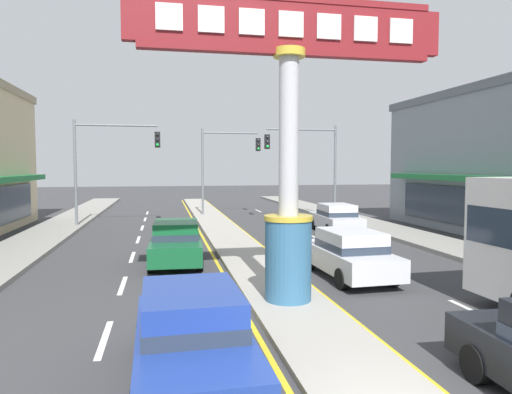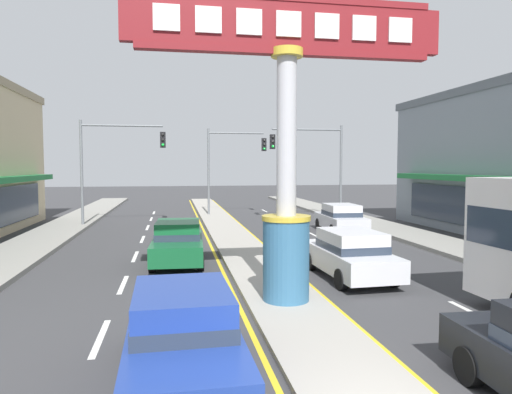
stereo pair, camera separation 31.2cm
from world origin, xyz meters
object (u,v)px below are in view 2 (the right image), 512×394
(traffic_light_median_far, at_px, (230,157))
(sedan_near_right_lane, at_px, (178,242))
(traffic_light_right_side, at_px, (315,155))
(sedan_near_left_lane, at_px, (341,218))
(district_sign, at_px, (287,142))
(sedan_far_left_oncoming, at_px, (350,254))
(traffic_light_left_side, at_px, (113,154))
(sedan_kerb_right, at_px, (183,335))

(traffic_light_median_far, distance_m, sedan_near_right_lane, 16.63)
(traffic_light_right_side, height_order, traffic_light_median_far, same)
(traffic_light_right_side, distance_m, sedan_near_left_lane, 6.51)
(district_sign, relative_size, traffic_light_right_side, 1.29)
(sedan_near_right_lane, relative_size, sedan_far_left_oncoming, 1.00)
(sedan_near_right_lane, bearing_deg, traffic_light_left_side, 108.03)
(sedan_near_left_lane, bearing_deg, traffic_light_median_far, 117.13)
(traffic_light_right_side, relative_size, traffic_light_median_far, 1.00)
(traffic_light_median_far, bearing_deg, traffic_light_left_side, -146.93)
(sedan_near_left_lane, height_order, sedan_kerb_right, same)
(sedan_near_right_lane, height_order, sedan_near_left_lane, same)
(traffic_light_left_side, relative_size, traffic_light_median_far, 1.00)
(district_sign, height_order, sedan_far_left_oncoming, district_sign)
(traffic_light_median_far, distance_m, sedan_far_left_oncoming, 19.49)
(traffic_light_right_side, height_order, sedan_near_right_lane, traffic_light_right_side)
(sedan_near_left_lane, bearing_deg, traffic_light_right_side, 87.02)
(sedan_near_left_lane, xyz_separation_m, sedan_kerb_right, (-8.62, -15.99, 0.00))
(traffic_light_median_far, distance_m, sedan_near_left_lane, 11.10)
(sedan_kerb_right, bearing_deg, traffic_light_right_side, 67.50)
(traffic_light_median_far, distance_m, sedan_kerb_right, 25.90)
(traffic_light_left_side, xyz_separation_m, sedan_far_left_oncoming, (8.91, -14.32, -3.46))
(traffic_light_right_side, distance_m, traffic_light_median_far, 6.42)
(district_sign, relative_size, sedan_far_left_oncoming, 1.83)
(sedan_near_right_lane, relative_size, sedan_kerb_right, 1.01)
(district_sign, bearing_deg, traffic_light_median_far, 86.98)
(traffic_light_right_side, distance_m, sedan_near_right_lane, 15.29)
(district_sign, relative_size, traffic_light_median_far, 1.29)
(sedan_kerb_right, bearing_deg, sedan_near_left_lane, 61.68)
(traffic_light_median_far, bearing_deg, sedan_near_right_lane, -103.48)
(district_sign, xyz_separation_m, sedan_kerb_right, (-2.66, -3.83, -3.36))
(traffic_light_right_side, bearing_deg, traffic_light_left_side, -175.82)
(traffic_light_right_side, relative_size, sedan_near_right_lane, 1.42)
(sedan_far_left_oncoming, relative_size, sedan_kerb_right, 1.01)
(traffic_light_median_far, relative_size, sedan_near_left_lane, 1.42)
(traffic_light_right_side, xyz_separation_m, traffic_light_median_far, (-5.11, 3.89, -0.05))
(district_sign, relative_size, sedan_kerb_right, 1.84)
(traffic_light_median_far, bearing_deg, sedan_near_left_lane, -62.87)
(district_sign, distance_m, traffic_light_right_side, 18.74)
(district_sign, height_order, traffic_light_median_far, district_sign)
(sedan_near_left_lane, bearing_deg, sedan_kerb_right, -118.32)
(traffic_light_median_far, bearing_deg, district_sign, -93.02)
(sedan_near_right_lane, bearing_deg, traffic_light_right_side, 53.28)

